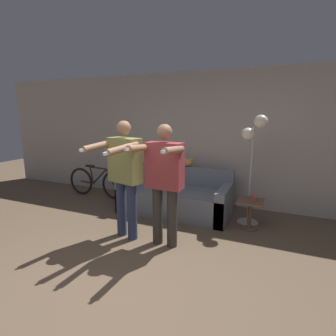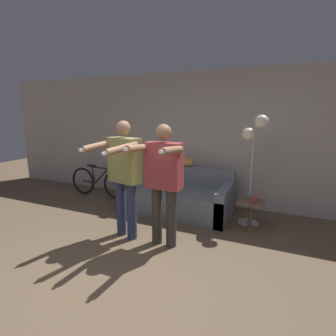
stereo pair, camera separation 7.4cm
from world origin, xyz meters
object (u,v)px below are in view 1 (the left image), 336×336
at_px(cat, 186,162).
at_px(floor_lamp, 253,142).
at_px(side_table, 250,209).
at_px(person_right, 164,177).
at_px(cup, 255,198).
at_px(bicycle, 97,182).
at_px(person_left, 124,172).
at_px(couch, 176,198).

bearing_deg(cat, floor_lamp, -16.39).
distance_m(cat, side_table, 1.51).
distance_m(person_right, side_table, 1.59).
distance_m(cup, bicycle, 3.32).
relative_size(floor_lamp, side_table, 3.85).
bearing_deg(person_right, cup, 45.13).
bearing_deg(person_left, cup, 45.50).
xyz_separation_m(cat, cup, (1.34, -0.57, -0.37)).
relative_size(couch, floor_lamp, 1.11).
relative_size(cat, cup, 4.25).
relative_size(person_left, cup, 18.14).
relative_size(couch, bicycle, 1.33).
relative_size(person_right, cat, 4.17).
bearing_deg(side_table, cup, 13.51).
bearing_deg(couch, cat, 80.36).
distance_m(couch, side_table, 1.36).
bearing_deg(bicycle, person_right, -32.31).
xyz_separation_m(floor_lamp, cup, (0.09, -0.20, -0.84)).
height_order(person_right, cat, person_right).
xyz_separation_m(couch, bicycle, (-1.90, 0.16, 0.05)).
bearing_deg(couch, cup, -8.23).
distance_m(couch, person_left, 1.46).
bearing_deg(person_right, cat, 100.46).
xyz_separation_m(person_left, side_table, (1.64, 1.02, -0.67)).
distance_m(cat, bicycle, 2.05).
height_order(couch, cup, couch).
relative_size(person_left, cat, 4.27).
bearing_deg(side_table, cat, 155.74).
bearing_deg(cup, person_left, -148.60).
height_order(side_table, cup, cup).
distance_m(couch, bicycle, 1.91).
bearing_deg(bicycle, side_table, -6.67).
height_order(couch, person_right, person_right).
xyz_separation_m(person_left, person_right, (0.61, -0.00, -0.02)).
bearing_deg(bicycle, cup, -6.34).
bearing_deg(floor_lamp, cat, 163.61).
relative_size(couch, side_table, 4.28).
height_order(floor_lamp, side_table, floor_lamp).
xyz_separation_m(cat, floor_lamp, (1.25, -0.37, 0.47)).
bearing_deg(person_left, person_right, 13.99).
relative_size(floor_lamp, bicycle, 1.19).
distance_m(couch, cat, 0.72).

